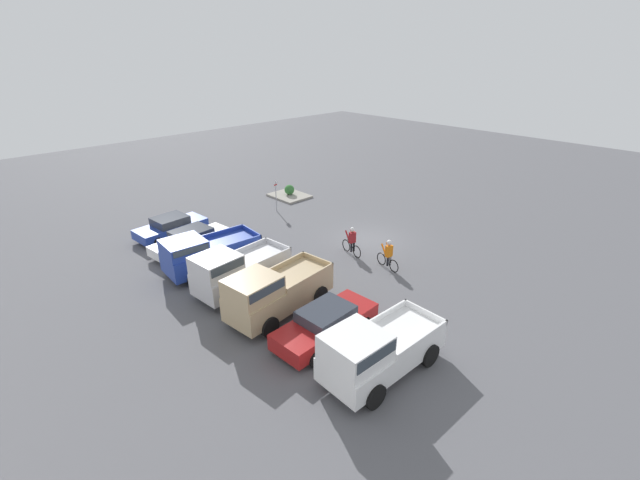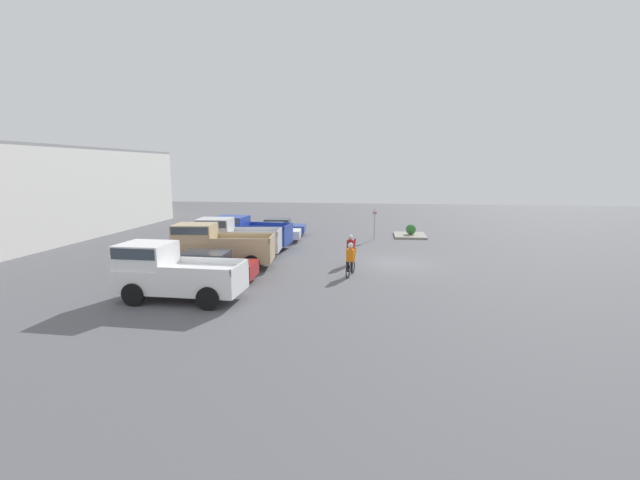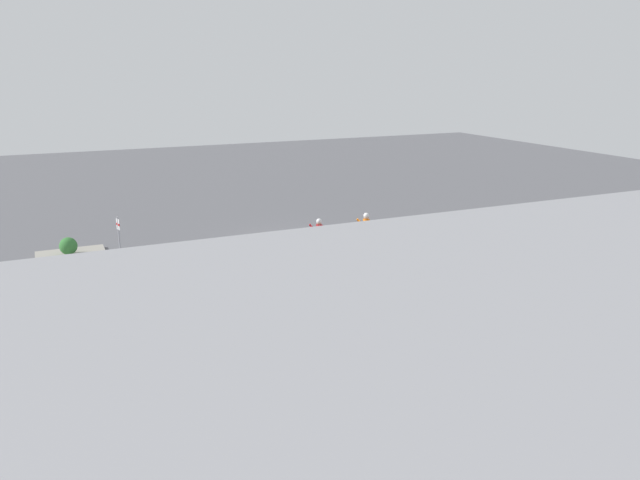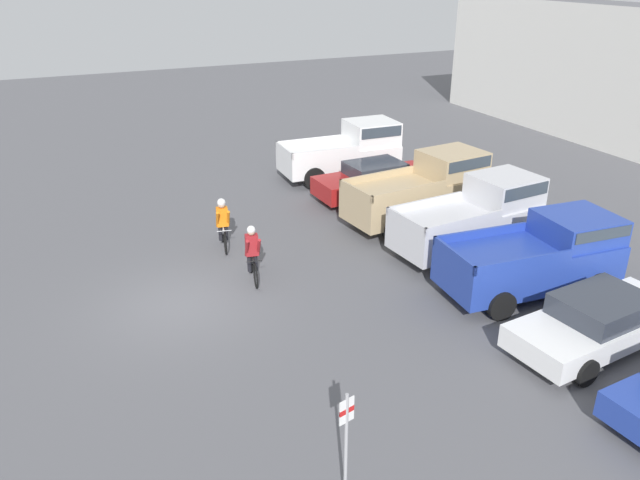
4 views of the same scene
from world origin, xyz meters
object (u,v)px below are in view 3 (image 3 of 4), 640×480
fire_lane_sign (119,238)px  shrub (68,246)px  cyclist_1 (366,229)px  sedan_2 (119,325)px  sedan_0 (493,266)px  cyclist_0 (319,236)px  pickup_truck_0 (554,249)px  sedan_1 (210,311)px  pickup_truck_2 (375,278)px  pickup_truck_1 (442,267)px  pickup_truck_3 (298,293)px

fire_lane_sign → shrub: bearing=-56.2°
cyclist_1 → sedan_2: bearing=28.1°
sedan_0 → cyclist_0: cyclist_0 is taller
pickup_truck_0 → cyclist_1: 8.47m
sedan_2 → cyclist_0: 11.39m
shrub → sedan_2: bearing=94.8°
sedan_1 → fire_lane_sign: 7.87m
cyclist_1 → cyclist_0: bearing=3.1°
pickup_truck_2 → cyclist_0: size_ratio=2.88×
sedan_1 → pickup_truck_1: bearing=175.6°
pickup_truck_1 → fire_lane_sign: size_ratio=2.30×
sedan_1 → cyclist_1: bearing=-144.8°
cyclist_0 → sedan_2: bearing=33.4°
sedan_2 → cyclist_1: size_ratio=2.62×
sedan_0 → pickup_truck_2: bearing=5.7°
cyclist_0 → shrub: bearing=-21.6°
sedan_2 → cyclist_0: bearing=-146.6°
sedan_2 → fire_lane_sign: fire_lane_sign is taller
sedan_1 → shrub: sedan_1 is taller
pickup_truck_1 → shrub: 16.45m
pickup_truck_1 → sedan_2: pickup_truck_1 is taller
pickup_truck_1 → fire_lane_sign: bearing=-39.1°
fire_lane_sign → shrub: (1.89, -2.83, -0.85)m
pickup_truck_1 → fire_lane_sign: (10.22, -8.29, 0.17)m
cyclist_1 → shrub: cyclist_1 is taller
sedan_0 → sedan_2: sedan_0 is taller
sedan_0 → pickup_truck_2: pickup_truck_2 is taller
sedan_0 → sedan_2: bearing=-1.0°
cyclist_0 → shrub: (10.38, -4.12, -0.29)m
sedan_0 → pickup_truck_2: (5.57, 0.55, 0.48)m
sedan_1 → shrub: bearing=-70.7°
pickup_truck_2 → sedan_1: size_ratio=1.02×
pickup_truck_2 → sedan_2: pickup_truck_2 is taller
pickup_truck_3 → pickup_truck_1: bearing=-180.0°
sedan_0 → sedan_1: (11.20, -0.17, -0.04)m
pickup_truck_1 → cyclist_1: size_ratio=3.14×
fire_lane_sign → pickup_truck_3: bearing=118.7°
cyclist_0 → shrub: cyclist_0 is taller
pickup_truck_3 → fire_lane_sign: bearing=-61.3°
pickup_truck_0 → shrub: 20.79m
pickup_truck_0 → shrub: (17.65, -10.97, -0.65)m
cyclist_0 → cyclist_1: bearing=-176.9°
pickup_truck_3 → sedan_2: size_ratio=1.15×
pickup_truck_0 → cyclist_0: 10.00m
pickup_truck_2 → cyclist_1: pickup_truck_2 is taller
sedan_0 → pickup_truck_0: bearing=173.1°
sedan_0 → sedan_1: sedan_0 is taller
pickup_truck_0 → sedan_0: (2.78, -0.34, -0.47)m
pickup_truck_3 → sedan_2: pickup_truck_3 is taller
pickup_truck_2 → sedan_1: bearing=-7.3°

